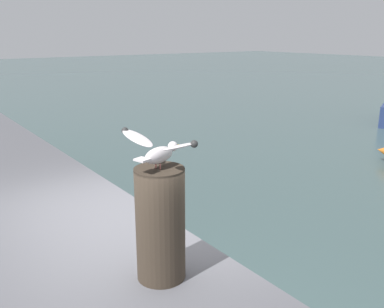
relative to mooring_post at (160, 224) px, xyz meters
name	(u,v)px	position (x,y,z in m)	size (l,w,h in m)	color
mooring_post	(160,224)	(0.00, 0.00, 0.00)	(0.32, 0.32, 0.75)	#382D23
seagull	(159,150)	(0.00, 0.00, 0.49)	(0.59, 0.39, 0.22)	#C66660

